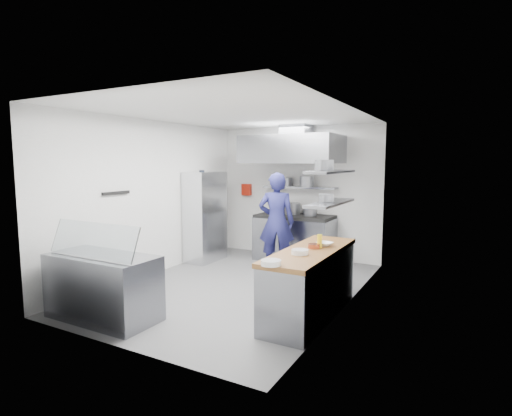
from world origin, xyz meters
The scene contains 36 objects.
floor centered at (0.00, 0.00, 0.00)m, with size 5.00×5.00×0.00m, color #4D4D4F.
ceiling centered at (0.00, 0.00, 2.80)m, with size 5.00×5.00×0.00m, color silver.
wall_back centered at (0.00, 2.50, 1.40)m, with size 3.60×0.02×2.80m, color white.
wall_front centered at (0.00, -2.50, 1.40)m, with size 3.60×0.02×2.80m, color white.
wall_left centered at (-1.80, 0.00, 1.40)m, with size 5.00×0.02×2.80m, color white.
wall_right centered at (1.80, 0.00, 1.40)m, with size 5.00×0.02×2.80m, color white.
gas_range centered at (0.10, 2.10, 0.45)m, with size 1.60×0.80×0.90m, color gray.
cooktop centered at (0.10, 2.10, 0.93)m, with size 1.57×0.78×0.06m, color black.
stock_pot_left centered at (-0.45, 2.49, 1.06)m, with size 0.27×0.27×0.20m, color slate.
stock_pot_mid centered at (-0.01, 2.21, 1.08)m, with size 0.34×0.34×0.24m, color slate.
stock_pot_right centered at (0.43, 2.13, 1.04)m, with size 0.28×0.28×0.16m, color slate.
over_range_shelf centered at (0.10, 2.34, 1.52)m, with size 1.60×0.30×0.04m, color gray.
shelf_pot_a centered at (-0.20, 2.32, 1.63)m, with size 0.26×0.26×0.18m, color slate.
shelf_pot_b centered at (0.31, 2.20, 1.65)m, with size 0.29×0.29×0.22m, color slate.
extractor_hood centered at (0.10, 1.93, 2.30)m, with size 1.90×1.15×0.55m, color gray.
hood_duct centered at (0.10, 2.15, 2.68)m, with size 0.55×0.55×0.24m, color slate.
red_firebox centered at (-1.25, 2.44, 1.42)m, with size 0.22×0.10×0.26m, color #AA1C0D.
chef centered at (0.09, 1.23, 0.93)m, with size 0.68×0.45×1.86m, color navy.
wire_rack centered at (-1.53, 1.21, 0.93)m, with size 0.50×0.90×1.85m, color silver.
rack_bin_a centered at (-1.53, 0.88, 0.80)m, with size 0.15×0.19×0.17m, color white.
rack_bin_b centered at (-1.53, 1.42, 1.30)m, with size 0.14×0.18×0.16m, color yellow.
rack_jar centered at (-1.48, 1.04, 1.80)m, with size 0.10×0.10×0.18m, color black.
knife_strip centered at (-1.78, -0.90, 1.55)m, with size 0.04×0.55×0.05m, color black.
prep_counter_base centered at (1.48, -0.60, 0.42)m, with size 0.62×2.00×0.84m, color gray.
prep_counter_top centered at (1.48, -0.60, 0.87)m, with size 0.65×2.04×0.06m, color brown.
plate_stack_a centered at (1.38, -1.58, 0.93)m, with size 0.23×0.23×0.06m, color white.
plate_stack_b centered at (1.46, -0.92, 0.93)m, with size 0.22×0.22×0.06m, color white.
copper_pan centered at (1.49, -0.51, 0.93)m, with size 0.16×0.16×0.06m, color #B25232.
squeeze_bottle centered at (1.54, -0.44, 0.99)m, with size 0.07×0.07×0.18m, color yellow.
mixing_bowl centered at (1.56, -0.29, 0.93)m, with size 0.22×0.22×0.05m, color white.
wall_shelf_lower centered at (1.64, -0.30, 1.50)m, with size 0.30×1.30×0.04m, color gray.
wall_shelf_upper centered at (1.64, -0.30, 1.92)m, with size 0.30×1.30×0.04m, color gray.
shelf_pot_c centered at (1.59, -0.33, 1.57)m, with size 0.20×0.20×0.10m, color slate.
shelf_pot_d centered at (1.52, -0.26, 2.01)m, with size 0.26×0.26×0.14m, color slate.
display_case centered at (-0.86, -2.00, 0.42)m, with size 1.50×0.70×0.85m, color gray.
display_glass centered at (-0.86, -2.12, 1.07)m, with size 1.47×0.02×0.45m, color silver.
Camera 1 is at (3.31, -5.49, 2.05)m, focal length 28.00 mm.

